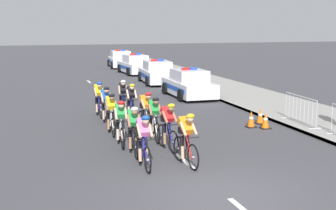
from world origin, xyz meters
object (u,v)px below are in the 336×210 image
(cyclist_eighth, at_px, (146,112))
(police_car_second, at_px, (157,73))
(cyclist_fourth, at_px, (168,126))
(police_car_furthest, at_px, (120,60))
(cyclist_second, at_px, (186,138))
(police_car_nearest, at_px, (189,85))
(police_car_third, at_px, (135,65))
(traffic_cone_mid, at_px, (251,119))
(cyclist_third, at_px, (133,130))
(crowd_barrier_middle, at_px, (300,110))
(traffic_cone_far, at_px, (260,116))
(cyclist_fifth, at_px, (120,122))
(cyclist_twelfth, at_px, (123,96))
(cyclist_eleventh, at_px, (99,98))
(cyclist_ninth, at_px, (106,105))
(cyclist_sixth, at_px, (154,118))
(cyclist_lead, at_px, (143,140))
(traffic_cone_near, at_px, (265,120))
(cyclist_seventh, at_px, (111,113))
(cyclist_tenth, at_px, (131,101))

(cyclist_eighth, bearing_deg, police_car_second, 72.69)
(cyclist_fourth, xyz_separation_m, police_car_furthest, (4.29, 28.61, -0.11))
(cyclist_second, bearing_deg, police_car_nearest, 70.27)
(police_car_third, relative_size, traffic_cone_mid, 7.01)
(police_car_second, bearing_deg, cyclist_third, -108.04)
(crowd_barrier_middle, distance_m, traffic_cone_far, 1.56)
(cyclist_eighth, height_order, police_car_furthest, police_car_furthest)
(cyclist_fifth, distance_m, cyclist_eighth, 2.01)
(cyclist_twelfth, bearing_deg, traffic_cone_far, -37.06)
(police_car_third, bearing_deg, crowd_barrier_middle, -85.66)
(cyclist_eleventh, relative_size, police_car_third, 0.38)
(police_car_furthest, relative_size, traffic_cone_mid, 7.06)
(cyclist_ninth, xyz_separation_m, police_car_second, (5.46, 12.00, -0.11))
(cyclist_sixth, xyz_separation_m, police_car_furthest, (4.36, 27.26, -0.11))
(cyclist_eighth, distance_m, crowd_barrier_middle, 5.97)
(cyclist_lead, bearing_deg, cyclist_second, -4.93)
(cyclist_eighth, bearing_deg, traffic_cone_near, -7.89)
(cyclist_seventh, height_order, traffic_cone_far, cyclist_seventh)
(police_car_nearest, bearing_deg, cyclist_third, -117.49)
(police_car_furthest, xyz_separation_m, traffic_cone_near, (0.15, -26.68, -0.37))
(cyclist_eighth, xyz_separation_m, traffic_cone_mid, (4.08, -0.25, -0.48))
(cyclist_twelfth, height_order, police_car_furthest, police_car_furthest)
(police_car_nearest, height_order, traffic_cone_far, police_car_nearest)
(police_car_third, bearing_deg, cyclist_lead, -102.61)
(cyclist_third, xyz_separation_m, police_car_furthest, (5.44, 28.85, -0.11))
(cyclist_fourth, relative_size, traffic_cone_far, 2.69)
(cyclist_second, relative_size, traffic_cone_mid, 2.69)
(cyclist_fourth, xyz_separation_m, cyclist_seventh, (-1.30, 2.65, 0.00))
(cyclist_seventh, height_order, cyclist_tenth, same)
(cyclist_ninth, distance_m, traffic_cone_mid, 5.66)
(cyclist_third, height_order, crowd_barrier_middle, cyclist_third)
(police_car_third, xyz_separation_m, traffic_cone_mid, (-0.26, -20.55, -0.37))
(police_car_nearest, relative_size, police_car_furthest, 0.98)
(cyclist_fifth, xyz_separation_m, cyclist_ninth, (0.12, 3.50, 0.00))
(cyclist_second, height_order, police_car_furthest, police_car_furthest)
(cyclist_sixth, xyz_separation_m, cyclist_eighth, (0.02, 1.20, 0.00))
(cyclist_second, xyz_separation_m, traffic_cone_near, (4.43, 3.66, -0.48))
(cyclist_second, distance_m, police_car_third, 24.96)
(cyclist_seventh, bearing_deg, cyclist_second, -73.39)
(police_car_furthest, height_order, traffic_cone_far, police_car_furthest)
(cyclist_fourth, relative_size, cyclist_ninth, 1.00)
(cyclist_third, relative_size, cyclist_fifth, 1.00)
(cyclist_fifth, relative_size, police_car_third, 0.38)
(cyclist_tenth, height_order, police_car_furthest, police_car_furthest)
(cyclist_second, height_order, police_car_nearest, police_car_nearest)
(cyclist_eleventh, bearing_deg, police_car_furthest, 76.32)
(cyclist_sixth, bearing_deg, cyclist_fourth, -87.01)
(cyclist_eighth, distance_m, cyclist_ninth, 2.23)
(cyclist_lead, height_order, traffic_cone_far, cyclist_lead)
(cyclist_third, distance_m, traffic_cone_far, 6.61)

